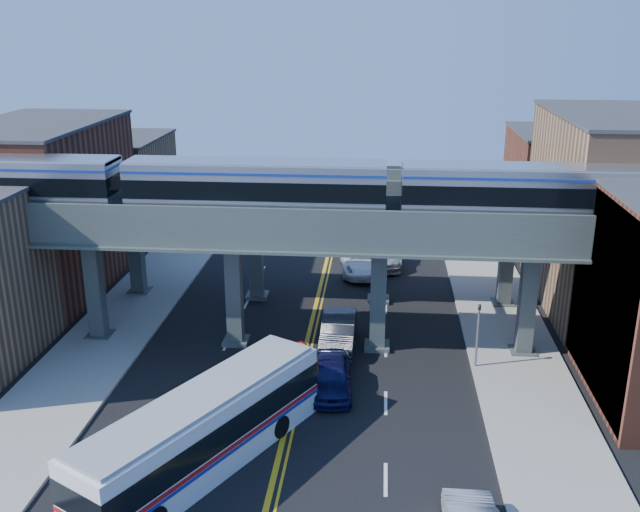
# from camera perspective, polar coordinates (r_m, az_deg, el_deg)

# --- Properties ---
(ground) EXTENTS (120.00, 120.00, 0.00)m
(ground) POSITION_cam_1_polar(r_m,az_deg,el_deg) (33.62, -2.62, -13.04)
(ground) COLOR black
(ground) RESTS_ON ground
(sidewalk_west) EXTENTS (5.00, 70.00, 0.16)m
(sidewalk_west) POSITION_cam_1_polar(r_m,az_deg,el_deg) (44.93, -15.65, -5.14)
(sidewalk_west) COLOR gray
(sidewalk_west) RESTS_ON ground
(sidewalk_east) EXTENTS (5.00, 70.00, 0.16)m
(sidewalk_east) POSITION_cam_1_polar(r_m,az_deg,el_deg) (42.84, 14.74, -6.25)
(sidewalk_east) COLOR gray
(sidewalk_east) RESTS_ON ground
(building_west_b) EXTENTS (8.00, 14.00, 11.00)m
(building_west_b) POSITION_cam_1_polar(r_m,az_deg,el_deg) (51.19, -21.25, 3.60)
(building_west_b) COLOR brown
(building_west_b) RESTS_ON ground
(building_west_c) EXTENTS (8.00, 10.00, 8.00)m
(building_west_c) POSITION_cam_1_polar(r_m,az_deg,el_deg) (63.10, -16.06, 5.37)
(building_west_c) COLOR #896647
(building_west_c) RESTS_ON ground
(building_east_b) EXTENTS (8.00, 14.00, 12.00)m
(building_east_b) POSITION_cam_1_polar(r_m,az_deg,el_deg) (48.10, 22.45, 3.16)
(building_east_b) COLOR #896647
(building_east_b) RESTS_ON ground
(building_east_c) EXTENTS (8.00, 10.00, 9.00)m
(building_east_c) POSITION_cam_1_polar(r_m,az_deg,el_deg) (60.60, 18.82, 5.06)
(building_east_c) COLOR brown
(building_east_c) RESTS_ON ground
(mural_panel) EXTENTS (0.10, 9.50, 9.50)m
(mural_panel) POSITION_cam_1_polar(r_m,az_deg,el_deg) (36.39, 21.57, -3.50)
(mural_panel) COLOR teal
(mural_panel) RESTS_ON ground
(elevated_viaduct_near) EXTENTS (52.00, 3.60, 7.40)m
(elevated_viaduct_near) POSITION_cam_1_polar(r_m,az_deg,el_deg) (38.24, -1.19, 1.62)
(elevated_viaduct_near) COLOR #3B4443
(elevated_viaduct_near) RESTS_ON ground
(elevated_viaduct_far) EXTENTS (52.00, 3.60, 7.40)m
(elevated_viaduct_far) POSITION_cam_1_polar(r_m,az_deg,el_deg) (44.95, -0.23, 4.21)
(elevated_viaduct_far) COLOR #3B4443
(elevated_viaduct_far) RESTS_ON ground
(transit_train) EXTENTS (42.67, 2.67, 3.11)m
(transit_train) POSITION_cam_1_polar(r_m,az_deg,el_deg) (37.93, -5.14, 5.49)
(transit_train) COLOR black
(transit_train) RESTS_ON elevated_viaduct_near
(stop_sign) EXTENTS (0.76, 0.09, 2.63)m
(stop_sign) POSITION_cam_1_polar(r_m,az_deg,el_deg) (35.33, -1.53, -8.10)
(stop_sign) COLOR slate
(stop_sign) RESTS_ON ground
(traffic_signal) EXTENTS (0.15, 0.18, 4.10)m
(traffic_signal) POSITION_cam_1_polar(r_m,az_deg,el_deg) (37.97, 12.53, -5.69)
(traffic_signal) COLOR slate
(traffic_signal) RESTS_ON ground
(transit_bus) EXTENTS (8.45, 12.13, 3.19)m
(transit_bus) POSITION_cam_1_polar(r_m,az_deg,el_deg) (30.17, -9.32, -13.67)
(transit_bus) COLOR white
(transit_bus) RESTS_ON ground
(car_lane_a) EXTENTS (2.31, 4.95, 1.64)m
(car_lane_a) POSITION_cam_1_polar(r_m,az_deg,el_deg) (35.65, 0.93, -9.54)
(car_lane_a) COLOR #111240
(car_lane_a) RESTS_ON ground
(car_lane_b) EXTENTS (1.90, 5.34, 1.75)m
(car_lane_b) POSITION_cam_1_polar(r_m,az_deg,el_deg) (40.23, 1.49, -6.03)
(car_lane_b) COLOR #2D2D30
(car_lane_b) RESTS_ON ground
(car_lane_c) EXTENTS (3.51, 6.57, 1.75)m
(car_lane_c) POSITION_cam_1_polar(r_m,az_deg,el_deg) (51.81, 3.37, -0.32)
(car_lane_c) COLOR white
(car_lane_c) RESTS_ON ground
(car_lane_d) EXTENTS (2.63, 6.26, 1.80)m
(car_lane_d) POSITION_cam_1_polar(r_m,az_deg,el_deg) (53.64, 5.15, 0.33)
(car_lane_d) COLOR #A8A7AB
(car_lane_d) RESTS_ON ground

